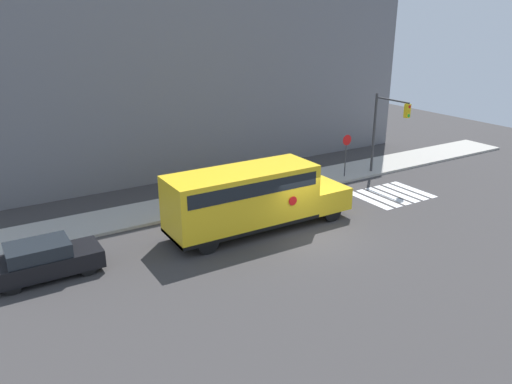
% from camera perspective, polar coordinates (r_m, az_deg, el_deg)
% --- Properties ---
extents(ground_plane, '(60.00, 60.00, 0.00)m').
position_cam_1_polar(ground_plane, '(23.53, 6.07, -4.99)').
color(ground_plane, '#3A3838').
extents(sidewalk_strip, '(44.00, 3.00, 0.15)m').
position_cam_1_polar(sidewalk_strip, '(28.52, -1.83, -0.21)').
color(sidewalk_strip, '#B2ADA3').
rests_on(sidewalk_strip, ground).
extents(building_backdrop, '(32.00, 4.00, 13.82)m').
position_cam_1_polar(building_backdrop, '(32.76, -7.79, 14.50)').
color(building_backdrop, slate).
rests_on(building_backdrop, ground).
extents(crosswalk_stripes, '(4.00, 3.20, 0.01)m').
position_cam_1_polar(crosswalk_stripes, '(29.62, 15.27, -0.30)').
color(crosswalk_stripes, white).
rests_on(crosswalk_stripes, ground).
extents(school_bus, '(9.24, 2.57, 3.08)m').
position_cam_1_polar(school_bus, '(23.26, -0.69, -0.51)').
color(school_bus, yellow).
rests_on(school_bus, ground).
extents(parked_car, '(4.15, 1.74, 1.47)m').
position_cam_1_polar(parked_car, '(21.31, -23.02, -7.14)').
color(parked_car, black).
rests_on(parked_car, ground).
extents(stop_sign, '(0.65, 0.10, 2.81)m').
position_cam_1_polar(stop_sign, '(31.40, 10.26, 4.70)').
color(stop_sign, '#38383A').
rests_on(stop_sign, ground).
extents(traffic_light, '(0.28, 2.76, 5.17)m').
position_cam_1_polar(traffic_light, '(31.91, 14.54, 7.54)').
color(traffic_light, '#38383A').
rests_on(traffic_light, ground).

